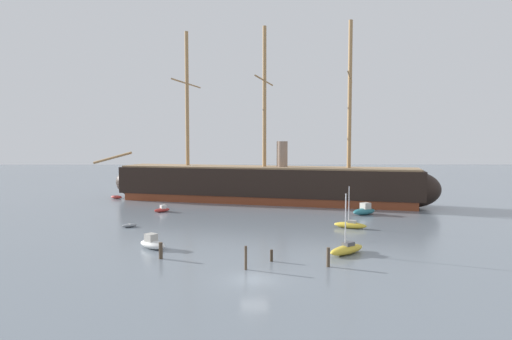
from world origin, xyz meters
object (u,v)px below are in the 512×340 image
object	(u,v)px
motorboat_alongside_bow	(162,210)
dinghy_far_left	(116,197)
tall_ship	(264,183)
mooring_piling_nearest	(246,258)
dinghy_far_right	(390,201)
mooring_piling_right_pair	(328,257)
dinghy_mid_left	(129,225)
mooring_piling_left_pair	(161,251)
mooring_piling_midwater	(271,256)
sailboat_mid_right	(350,225)
dinghy_distant_centre	(251,194)
sailboat_foreground_right	(347,249)
motorboat_foreground_left	(152,243)
seagull_in_flight	(192,166)
motorboat_alongside_stern	(364,211)

from	to	relation	value
motorboat_alongside_bow	dinghy_far_left	bearing A→B (deg)	127.06
tall_ship	mooring_piling_nearest	xyz separation A→B (m)	(-3.15, -47.72, -2.75)
dinghy_far_right	mooring_piling_right_pair	xyz separation A→B (m)	(-20.87, -46.05, 0.72)
motorboat_alongside_bow	mooring_piling_right_pair	distance (m)	41.94
dinghy_far_left	dinghy_far_right	bearing A→B (deg)	-6.73
dinghy_mid_left	mooring_piling_left_pair	size ratio (longest dim) A/B	1.34
mooring_piling_midwater	tall_ship	bearing A→B (deg)	89.39
dinghy_mid_left	tall_ship	bearing A→B (deg)	51.75
mooring_piling_left_pair	mooring_piling_midwater	distance (m)	11.97
mooring_piling_nearest	mooring_piling_midwater	xyz separation A→B (m)	(2.67, 2.94, -0.56)
dinghy_far_right	sailboat_mid_right	bearing A→B (deg)	-118.15
motorboat_alongside_bow	dinghy_distant_centre	xyz separation A→B (m)	(15.96, 23.95, -0.10)
mooring_piling_left_pair	motorboat_alongside_bow	bearing A→B (deg)	101.46
sailboat_mid_right	mooring_piling_left_pair	bearing A→B (deg)	-146.08
mooring_piling_right_pair	mooring_piling_midwater	world-z (taller)	mooring_piling_right_pair
tall_ship	sailboat_foreground_right	size ratio (longest dim) A/B	10.72
dinghy_far_right	mooring_piling_right_pair	size ratio (longest dim) A/B	1.20
sailboat_foreground_right	motorboat_alongside_bow	world-z (taller)	sailboat_foreground_right
dinghy_distant_centre	mooring_piling_left_pair	xyz separation A→B (m)	(-9.62, -55.23, 0.55)
tall_ship	motorboat_foreground_left	size ratio (longest dim) A/B	17.32
mooring_piling_midwater	sailboat_foreground_right	bearing A→B (deg)	18.83
motorboat_foreground_left	mooring_piling_left_pair	size ratio (longest dim) A/B	2.40
motorboat_alongside_bow	seagull_in_flight	size ratio (longest dim) A/B	2.82
tall_ship	dinghy_far_right	bearing A→B (deg)	-1.66
dinghy_distant_centre	mooring_piling_nearest	size ratio (longest dim) A/B	1.25
motorboat_alongside_bow	dinghy_distant_centre	world-z (taller)	motorboat_alongside_bow
sailboat_foreground_right	motorboat_alongside_bow	bearing A→B (deg)	132.32
tall_ship	mooring_piling_right_pair	bearing A→B (deg)	-83.70
dinghy_mid_left	mooring_piling_midwater	world-z (taller)	mooring_piling_midwater
mooring_piling_nearest	mooring_piling_midwater	distance (m)	4.01
sailboat_mid_right	mooring_piling_midwater	world-z (taller)	sailboat_mid_right
mooring_piling_nearest	dinghy_far_right	bearing A→B (deg)	58.14
sailboat_foreground_right	motorboat_foreground_left	bearing A→B (deg)	172.99
motorboat_alongside_bow	mooring_piling_nearest	size ratio (longest dim) A/B	1.30
motorboat_alongside_bow	dinghy_far_left	size ratio (longest dim) A/B	0.97
dinghy_far_left	dinghy_far_right	distance (m)	59.17
motorboat_alongside_bow	dinghy_far_right	distance (m)	46.25
tall_ship	mooring_piling_left_pair	world-z (taller)	tall_ship
mooring_piling_nearest	dinghy_far_left	bearing A→B (deg)	118.75
dinghy_far_left	mooring_piling_nearest	size ratio (longest dim) A/B	1.34
motorboat_alongside_stern	dinghy_far_right	bearing A→B (deg)	58.29
motorboat_alongside_bow	dinghy_distant_centre	distance (m)	28.78
motorboat_alongside_bow	sailboat_mid_right	bearing A→B (deg)	-26.16
tall_ship	mooring_piling_right_pair	xyz separation A→B (m)	(5.17, -46.80, -2.95)
mooring_piling_right_pair	seagull_in_flight	bearing A→B (deg)	128.31
motorboat_alongside_stern	dinghy_far_left	world-z (taller)	motorboat_alongside_stern
dinghy_far_left	seagull_in_flight	world-z (taller)	seagull_in_flight
sailboat_foreground_right	mooring_piling_midwater	size ratio (longest dim) A/B	5.52
motorboat_foreground_left	dinghy_far_left	distance (m)	48.85
dinghy_far_right	seagull_in_flight	distance (m)	45.92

